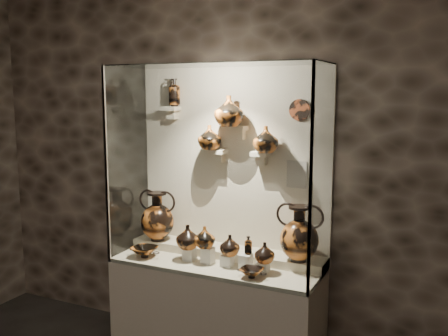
# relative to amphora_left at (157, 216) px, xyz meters

# --- Properties ---
(wall_back) EXTENTS (5.00, 0.02, 3.20)m
(wall_back) POSITION_rel_amphora_left_xyz_m (0.63, 0.20, 0.48)
(wall_back) COLOR #2B221B
(wall_back) RESTS_ON ground
(plinth) EXTENTS (1.70, 0.60, 0.80)m
(plinth) POSITION_rel_amphora_left_xyz_m (0.63, -0.12, -0.72)
(plinth) COLOR beige
(plinth) RESTS_ON floor
(front_tier) EXTENTS (1.68, 0.58, 0.03)m
(front_tier) POSITION_rel_amphora_left_xyz_m (0.63, -0.12, -0.30)
(front_tier) COLOR beige
(front_tier) RESTS_ON plinth
(rear_tier) EXTENTS (1.70, 0.25, 0.10)m
(rear_tier) POSITION_rel_amphora_left_xyz_m (0.63, 0.06, -0.27)
(rear_tier) COLOR beige
(rear_tier) RESTS_ON plinth
(back_panel) EXTENTS (1.70, 0.03, 1.60)m
(back_panel) POSITION_rel_amphora_left_xyz_m (0.63, 0.20, 0.48)
(back_panel) COLOR beige
(back_panel) RESTS_ON plinth
(glass_front) EXTENTS (1.70, 0.01, 1.60)m
(glass_front) POSITION_rel_amphora_left_xyz_m (0.63, -0.41, 0.48)
(glass_front) COLOR white
(glass_front) RESTS_ON plinth
(glass_left) EXTENTS (0.01, 0.60, 1.60)m
(glass_left) POSITION_rel_amphora_left_xyz_m (-0.22, -0.12, 0.48)
(glass_left) COLOR white
(glass_left) RESTS_ON plinth
(glass_right) EXTENTS (0.01, 0.60, 1.60)m
(glass_right) POSITION_rel_amphora_left_xyz_m (1.48, -0.12, 0.48)
(glass_right) COLOR white
(glass_right) RESTS_ON plinth
(glass_top) EXTENTS (1.70, 0.60, 0.01)m
(glass_top) POSITION_rel_amphora_left_xyz_m (0.63, -0.12, 1.28)
(glass_top) COLOR white
(glass_top) RESTS_ON back_panel
(frame_post_left) EXTENTS (0.02, 0.02, 1.60)m
(frame_post_left) POSITION_rel_amphora_left_xyz_m (-0.21, -0.41, 0.48)
(frame_post_left) COLOR gray
(frame_post_left) RESTS_ON plinth
(frame_post_right) EXTENTS (0.02, 0.02, 1.60)m
(frame_post_right) POSITION_rel_amphora_left_xyz_m (1.47, -0.41, 0.48)
(frame_post_right) COLOR gray
(frame_post_right) RESTS_ON plinth
(pedestal_a) EXTENTS (0.09, 0.09, 0.10)m
(pedestal_a) POSITION_rel_amphora_left_xyz_m (0.41, -0.17, -0.24)
(pedestal_a) COLOR silver
(pedestal_a) RESTS_ON front_tier
(pedestal_b) EXTENTS (0.09, 0.09, 0.13)m
(pedestal_b) POSITION_rel_amphora_left_xyz_m (0.58, -0.17, -0.22)
(pedestal_b) COLOR silver
(pedestal_b) RESTS_ON front_tier
(pedestal_c) EXTENTS (0.09, 0.09, 0.09)m
(pedestal_c) POSITION_rel_amphora_left_xyz_m (0.75, -0.17, -0.24)
(pedestal_c) COLOR silver
(pedestal_c) RESTS_ON front_tier
(pedestal_d) EXTENTS (0.09, 0.09, 0.12)m
(pedestal_d) POSITION_rel_amphora_left_xyz_m (0.91, -0.17, -0.23)
(pedestal_d) COLOR silver
(pedestal_d) RESTS_ON front_tier
(pedestal_e) EXTENTS (0.09, 0.09, 0.08)m
(pedestal_e) POSITION_rel_amphora_left_xyz_m (1.05, -0.17, -0.25)
(pedestal_e) COLOR silver
(pedestal_e) RESTS_ON front_tier
(bracket_ul) EXTENTS (0.14, 0.12, 0.04)m
(bracket_ul) POSITION_rel_amphora_left_xyz_m (0.08, 0.12, 0.93)
(bracket_ul) COLOR beige
(bracket_ul) RESTS_ON back_panel
(bracket_ca) EXTENTS (0.14, 0.12, 0.04)m
(bracket_ca) POSITION_rel_amphora_left_xyz_m (0.53, 0.12, 0.58)
(bracket_ca) COLOR beige
(bracket_ca) RESTS_ON back_panel
(bracket_cb) EXTENTS (0.10, 0.12, 0.04)m
(bracket_cb) POSITION_rel_amphora_left_xyz_m (0.73, 0.12, 0.78)
(bracket_cb) COLOR beige
(bracket_cb) RESTS_ON back_panel
(bracket_cc) EXTENTS (0.14, 0.12, 0.04)m
(bracket_cc) POSITION_rel_amphora_left_xyz_m (0.91, 0.12, 0.58)
(bracket_cc) COLOR beige
(bracket_cc) RESTS_ON back_panel
(amphora_left) EXTENTS (0.40, 0.40, 0.43)m
(amphora_left) POSITION_rel_amphora_left_xyz_m (0.00, 0.00, 0.00)
(amphora_left) COLOR #AE5C21
(amphora_left) RESTS_ON rear_tier
(amphora_right) EXTENTS (0.42, 0.42, 0.44)m
(amphora_right) POSITION_rel_amphora_left_xyz_m (1.28, -0.00, 0.00)
(amphora_right) COLOR #AE5C21
(amphora_right) RESTS_ON rear_tier
(jug_a) EXTENTS (0.20, 0.20, 0.20)m
(jug_a) POSITION_rel_amphora_left_xyz_m (0.41, -0.18, -0.09)
(jug_a) COLOR #AE5C21
(jug_a) RESTS_ON pedestal_a
(jug_b) EXTENTS (0.20, 0.20, 0.17)m
(jug_b) POSITION_rel_amphora_left_xyz_m (0.56, -0.18, -0.07)
(jug_b) COLOR #B75F20
(jug_b) RESTS_ON pedestal_b
(jug_c) EXTENTS (0.21, 0.21, 0.17)m
(jug_c) POSITION_rel_amphora_left_xyz_m (0.77, -0.16, -0.11)
(jug_c) COLOR #AE5C21
(jug_c) RESTS_ON pedestal_c
(jug_e) EXTENTS (0.20, 0.20, 0.16)m
(jug_e) POSITION_rel_amphora_left_xyz_m (1.07, -0.18, -0.13)
(jug_e) COLOR #AE5C21
(jug_e) RESTS_ON pedestal_e
(lekythos_small) EXTENTS (0.07, 0.07, 0.16)m
(lekythos_small) POSITION_rel_amphora_left_xyz_m (0.92, -0.15, -0.09)
(lekythos_small) COLOR #B75F20
(lekythos_small) RESTS_ON pedestal_d
(kylix_left) EXTENTS (0.31, 0.28, 0.11)m
(kylix_left) POSITION_rel_amphora_left_xyz_m (0.04, -0.26, -0.23)
(kylix_left) COLOR #B75F20
(kylix_left) RESTS_ON front_tier
(kylix_right) EXTENTS (0.26, 0.24, 0.09)m
(kylix_right) POSITION_rel_amphora_left_xyz_m (1.02, -0.31, -0.24)
(kylix_right) COLOR #AE5C21
(kylix_right) RESTS_ON front_tier
(lekythos_tall) EXTENTS (0.11, 0.11, 0.27)m
(lekythos_tall) POSITION_rel_amphora_left_xyz_m (0.12, 0.12, 1.08)
(lekythos_tall) COLOR #AE5C21
(lekythos_tall) RESTS_ON bracket_ul
(ovoid_vase_a) EXTENTS (0.22, 0.22, 0.20)m
(ovoid_vase_a) POSITION_rel_amphora_left_xyz_m (0.48, 0.08, 0.70)
(ovoid_vase_a) COLOR #B75F20
(ovoid_vase_a) RESTS_ON bracket_ca
(ovoid_vase_b) EXTENTS (0.30, 0.30, 0.25)m
(ovoid_vase_b) POSITION_rel_amphora_left_xyz_m (0.66, 0.06, 0.92)
(ovoid_vase_b) COLOR #B75F20
(ovoid_vase_b) RESTS_ON bracket_cb
(ovoid_vase_c) EXTENTS (0.23, 0.23, 0.21)m
(ovoid_vase_c) POSITION_rel_amphora_left_xyz_m (0.97, 0.07, 0.71)
(ovoid_vase_c) COLOR #B75F20
(ovoid_vase_c) RESTS_ON bracket_cc
(wall_plate) EXTENTS (0.17, 0.02, 0.17)m
(wall_plate) POSITION_rel_amphora_left_xyz_m (1.21, 0.17, 0.94)
(wall_plate) COLOR #AA4621
(wall_plate) RESTS_ON back_panel
(info_placard) EXTENTS (0.16, 0.01, 0.22)m
(info_placard) POSITION_rel_amphora_left_xyz_m (1.20, 0.18, 0.43)
(info_placard) COLOR beige
(info_placard) RESTS_ON back_panel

